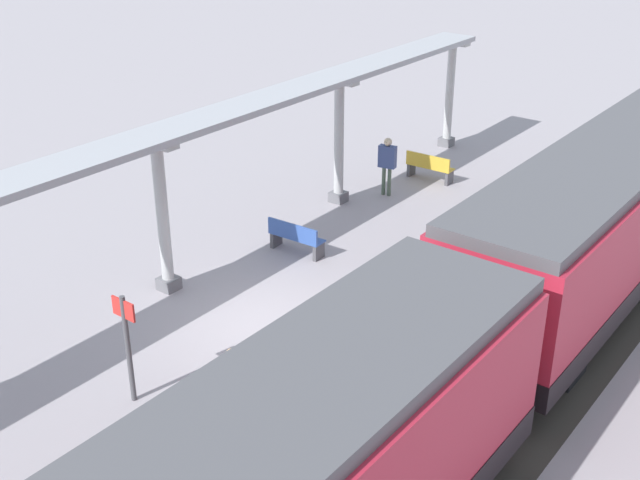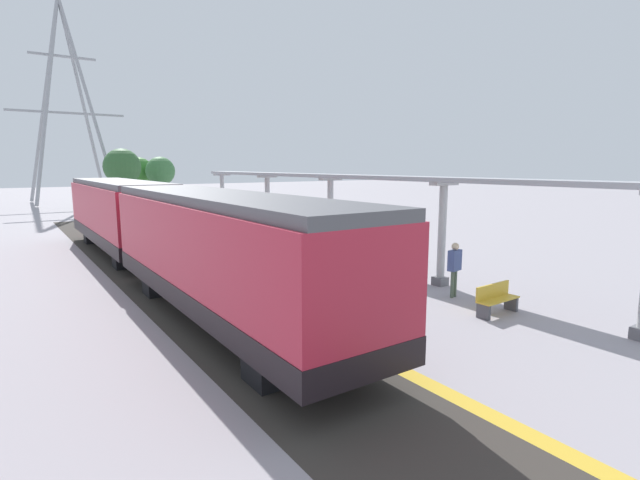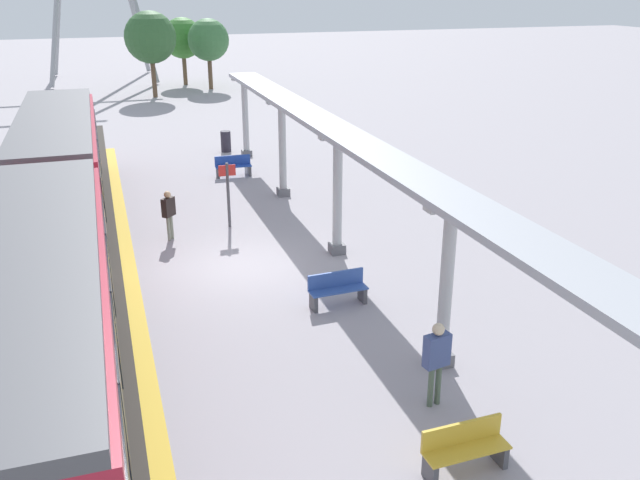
{
  "view_description": "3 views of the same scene",
  "coord_description": "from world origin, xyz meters",
  "px_view_note": "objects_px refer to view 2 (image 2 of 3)",
  "views": [
    {
      "loc": [
        -9.91,
        11.01,
        9.11
      ],
      "look_at": [
        -0.12,
        -1.74,
        1.45
      ],
      "focal_mm": 45.13,
      "sensor_mm": 36.0,
      "label": 1
    },
    {
      "loc": [
        -9.72,
        -17.47,
        4.2
      ],
      "look_at": [
        0.55,
        -2.49,
        1.3
      ],
      "focal_mm": 26.3,
      "sensor_mm": 36.0,
      "label": 2
    },
    {
      "loc": [
        -3.49,
        -17.7,
        7.74
      ],
      "look_at": [
        1.43,
        -2.74,
        1.65
      ],
      "focal_mm": 37.81,
      "sensor_mm": 36.0,
      "label": 3
    }
  ],
  "objects_px": {
    "bench_far_end": "(354,261)",
    "canopy_pillar_fifth": "(223,200)",
    "trash_bin": "(206,219)",
    "passenger_by_the_benches": "(455,263)",
    "platform_info_sign": "(248,224)",
    "canopy_pillar_third": "(330,217)",
    "bench_near_end": "(496,299)",
    "train_near_carriage": "(223,256)",
    "canopy_pillar_fourth": "(268,207)",
    "bench_mid_platform": "(224,227)",
    "train_far_carriage": "(120,215)",
    "canopy_pillar_second": "(442,234)",
    "passenger_waiting_near_edge": "(213,236)"
  },
  "relations": [
    {
      "from": "bench_near_end",
      "to": "bench_far_end",
      "type": "distance_m",
      "value": 6.52
    },
    {
      "from": "passenger_by_the_benches",
      "to": "canopy_pillar_fifth",
      "type": "bearing_deg",
      "value": 87.7
    },
    {
      "from": "bench_near_end",
      "to": "trash_bin",
      "type": "distance_m",
      "value": 23.66
    },
    {
      "from": "canopy_pillar_second",
      "to": "passenger_by_the_benches",
      "type": "bearing_deg",
      "value": -122.95
    },
    {
      "from": "bench_mid_platform",
      "to": "passenger_waiting_near_edge",
      "type": "xyz_separation_m",
      "value": [
        -3.38,
        -6.74,
        0.56
      ]
    },
    {
      "from": "trash_bin",
      "to": "passenger_waiting_near_edge",
      "type": "xyz_separation_m",
      "value": [
        -3.91,
        -11.14,
        0.51
      ]
    },
    {
      "from": "canopy_pillar_fourth",
      "to": "bench_near_end",
      "type": "xyz_separation_m",
      "value": [
        -1.21,
        -15.93,
        -1.4
      ]
    },
    {
      "from": "bench_far_end",
      "to": "bench_near_end",
      "type": "bearing_deg",
      "value": -90.54
    },
    {
      "from": "bench_far_end",
      "to": "passenger_waiting_near_edge",
      "type": "relative_size",
      "value": 0.94
    },
    {
      "from": "train_near_carriage",
      "to": "canopy_pillar_fourth",
      "type": "relative_size",
      "value": 3.3
    },
    {
      "from": "passenger_by_the_benches",
      "to": "bench_near_end",
      "type": "bearing_deg",
      "value": -101.9
    },
    {
      "from": "canopy_pillar_second",
      "to": "canopy_pillar_fifth",
      "type": "xyz_separation_m",
      "value": [
        0.0,
        19.33,
        0.0
      ]
    },
    {
      "from": "train_far_carriage",
      "to": "canopy_pillar_second",
      "type": "distance_m",
      "value": 15.37
    },
    {
      "from": "canopy_pillar_fifth",
      "to": "trash_bin",
      "type": "relative_size",
      "value": 3.64
    },
    {
      "from": "canopy_pillar_second",
      "to": "platform_info_sign",
      "type": "relative_size",
      "value": 1.65
    },
    {
      "from": "canopy_pillar_second",
      "to": "trash_bin",
      "type": "distance_m",
      "value": 20.6
    },
    {
      "from": "bench_far_end",
      "to": "canopy_pillar_fifth",
      "type": "bearing_deg",
      "value": 85.86
    },
    {
      "from": "canopy_pillar_third",
      "to": "passenger_waiting_near_edge",
      "type": "distance_m",
      "value": 5.46
    },
    {
      "from": "bench_mid_platform",
      "to": "platform_info_sign",
      "type": "xyz_separation_m",
      "value": [
        -1.37,
        -6.15,
        0.89
      ]
    },
    {
      "from": "canopy_pillar_fifth",
      "to": "bench_mid_platform",
      "type": "bearing_deg",
      "value": -111.75
    },
    {
      "from": "canopy_pillar_second",
      "to": "bench_far_end",
      "type": "distance_m",
      "value": 3.86
    },
    {
      "from": "platform_info_sign",
      "to": "passenger_by_the_benches",
      "type": "distance_m",
      "value": 11.42
    },
    {
      "from": "canopy_pillar_fourth",
      "to": "bench_near_end",
      "type": "relative_size",
      "value": 2.41
    },
    {
      "from": "canopy_pillar_second",
      "to": "train_near_carriage",
      "type": "bearing_deg",
      "value": 175.58
    },
    {
      "from": "train_near_carriage",
      "to": "canopy_pillar_second",
      "type": "relative_size",
      "value": 3.3
    },
    {
      "from": "canopy_pillar_third",
      "to": "passenger_by_the_benches",
      "type": "distance_m",
      "value": 8.03
    },
    {
      "from": "canopy_pillar_third",
      "to": "trash_bin",
      "type": "bearing_deg",
      "value": 93.07
    },
    {
      "from": "canopy_pillar_third",
      "to": "trash_bin",
      "type": "height_order",
      "value": "canopy_pillar_third"
    },
    {
      "from": "passenger_by_the_benches",
      "to": "bench_mid_platform",
      "type": "bearing_deg",
      "value": 91.45
    },
    {
      "from": "canopy_pillar_second",
      "to": "canopy_pillar_third",
      "type": "xyz_separation_m",
      "value": [
        0.0,
        6.67,
        0.0
      ]
    },
    {
      "from": "train_near_carriage",
      "to": "train_far_carriage",
      "type": "bearing_deg",
      "value": 90.0
    },
    {
      "from": "train_near_carriage",
      "to": "passenger_by_the_benches",
      "type": "xyz_separation_m",
      "value": [
        7.03,
        -1.89,
        -0.72
      ]
    },
    {
      "from": "passenger_waiting_near_edge",
      "to": "canopy_pillar_fourth",
      "type": "bearing_deg",
      "value": 36.31
    },
    {
      "from": "canopy_pillar_second",
      "to": "bench_near_end",
      "type": "height_order",
      "value": "canopy_pillar_second"
    },
    {
      "from": "train_near_carriage",
      "to": "bench_near_end",
      "type": "height_order",
      "value": "train_near_carriage"
    },
    {
      "from": "bench_near_end",
      "to": "train_far_carriage",
      "type": "bearing_deg",
      "value": 112.18
    },
    {
      "from": "train_near_carriage",
      "to": "canopy_pillar_third",
      "type": "height_order",
      "value": "canopy_pillar_third"
    },
    {
      "from": "bench_mid_platform",
      "to": "trash_bin",
      "type": "height_order",
      "value": "trash_bin"
    },
    {
      "from": "train_near_carriage",
      "to": "bench_near_end",
      "type": "bearing_deg",
      "value": -29.21
    },
    {
      "from": "canopy_pillar_fourth",
      "to": "canopy_pillar_fifth",
      "type": "distance_m",
      "value": 6.51
    },
    {
      "from": "canopy_pillar_second",
      "to": "bench_far_end",
      "type": "xyz_separation_m",
      "value": [
        -1.15,
        3.41,
        -1.4
      ]
    },
    {
      "from": "canopy_pillar_fifth",
      "to": "train_far_carriage",
      "type": "bearing_deg",
      "value": -142.07
    },
    {
      "from": "canopy_pillar_third",
      "to": "bench_near_end",
      "type": "height_order",
      "value": "canopy_pillar_third"
    },
    {
      "from": "bench_near_end",
      "to": "bench_mid_platform",
      "type": "height_order",
      "value": "same"
    },
    {
      "from": "passenger_by_the_benches",
      "to": "platform_info_sign",
      "type": "bearing_deg",
      "value": 99.11
    },
    {
      "from": "bench_near_end",
      "to": "bench_mid_platform",
      "type": "relative_size",
      "value": 1.0
    },
    {
      "from": "bench_far_end",
      "to": "passenger_waiting_near_edge",
      "type": "bearing_deg",
      "value": 120.28
    },
    {
      "from": "train_far_carriage",
      "to": "bench_mid_platform",
      "type": "xyz_separation_m",
      "value": [
        6.59,
        2.94,
        -1.39
      ]
    },
    {
      "from": "canopy_pillar_fourth",
      "to": "bench_far_end",
      "type": "distance_m",
      "value": 9.59
    },
    {
      "from": "train_near_carriage",
      "to": "canopy_pillar_fourth",
      "type": "height_order",
      "value": "canopy_pillar_fourth"
    }
  ]
}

